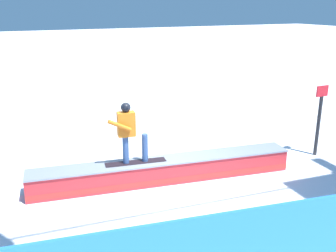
{
  "coord_description": "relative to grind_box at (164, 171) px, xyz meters",
  "views": [
    {
      "loc": [
        3.64,
        7.93,
        4.15
      ],
      "look_at": [
        0.35,
        0.95,
        1.73
      ],
      "focal_mm": 41.67,
      "sensor_mm": 36.0,
      "label": 1
    }
  ],
  "objects": [
    {
      "name": "ground_plane",
      "position": [
        0.0,
        0.0,
        -0.26
      ],
      "size": [
        120.0,
        120.0,
        0.0
      ],
      "primitive_type": "plane",
      "color": "white"
    },
    {
      "name": "safety_fence",
      "position": [
        0.0,
        3.88,
        0.37
      ],
      "size": [
        9.37,
        1.49,
        1.26
      ],
      "primitive_type": "cube",
      "rotation": [
        0.0,
        0.0,
        -0.15
      ],
      "color": "#2A7FE6",
      "rests_on": "ground_plane"
    },
    {
      "name": "snowboarder",
      "position": [
        0.83,
        -0.13,
        1.11
      ],
      "size": [
        1.46,
        0.5,
        1.47
      ],
      "color": "black",
      "rests_on": "grind_box"
    },
    {
      "name": "trail_marker",
      "position": [
        -4.65,
        0.27,
        0.82
      ],
      "size": [
        0.4,
        0.1,
        2.02
      ],
      "color": "#262628",
      "rests_on": "ground_plane"
    },
    {
      "name": "grind_box",
      "position": [
        0.0,
        0.0,
        0.0
      ],
      "size": [
        6.45,
        1.62,
        0.57
      ],
      "color": "red",
      "rests_on": "ground_plane"
    }
  ]
}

